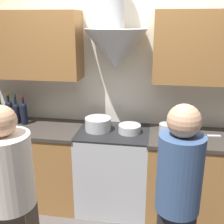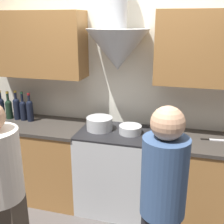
{
  "view_description": "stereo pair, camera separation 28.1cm",
  "coord_description": "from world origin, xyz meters",
  "px_view_note": "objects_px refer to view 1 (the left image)",
  "views": [
    {
      "loc": [
        0.43,
        -2.39,
        2.05
      ],
      "look_at": [
        0.0,
        0.25,
        1.18
      ],
      "focal_mm": 45.0,
      "sensor_mm": 36.0,
      "label": 1
    },
    {
      "loc": [
        0.7,
        -2.33,
        2.05
      ],
      "look_at": [
        0.0,
        0.25,
        1.18
      ],
      "focal_mm": 45.0,
      "sensor_mm": 36.0,
      "label": 2
    }
  ],
  "objects_px": {
    "wine_bottle_4": "(24,112)",
    "stock_pot": "(98,124)",
    "mixing_bowl": "(130,129)",
    "saucepan": "(166,129)",
    "stove_range": "(113,170)",
    "person_foreground_left": "(11,202)",
    "wine_bottle_2": "(9,111)",
    "person_foreground_right": "(177,200)",
    "wine_bottle_3": "(16,112)",
    "wine_bottle_1": "(1,111)"
  },
  "relations": [
    {
      "from": "stove_range",
      "to": "stock_pot",
      "type": "relative_size",
      "value": 3.33
    },
    {
      "from": "wine_bottle_3",
      "to": "stock_pot",
      "type": "relative_size",
      "value": 1.22
    },
    {
      "from": "saucepan",
      "to": "person_foreground_left",
      "type": "relative_size",
      "value": 0.1
    },
    {
      "from": "wine_bottle_2",
      "to": "person_foreground_left",
      "type": "height_order",
      "value": "person_foreground_left"
    },
    {
      "from": "wine_bottle_1",
      "to": "saucepan",
      "type": "xyz_separation_m",
      "value": [
        1.87,
        -0.05,
        -0.08
      ]
    },
    {
      "from": "mixing_bowl",
      "to": "saucepan",
      "type": "height_order",
      "value": "saucepan"
    },
    {
      "from": "wine_bottle_2",
      "to": "saucepan",
      "type": "height_order",
      "value": "wine_bottle_2"
    },
    {
      "from": "wine_bottle_3",
      "to": "person_foreground_right",
      "type": "height_order",
      "value": "person_foreground_right"
    },
    {
      "from": "stock_pot",
      "to": "wine_bottle_3",
      "type": "bearing_deg",
      "value": 176.66
    },
    {
      "from": "wine_bottle_3",
      "to": "saucepan",
      "type": "xyz_separation_m",
      "value": [
        1.68,
        -0.04,
        -0.08
      ]
    },
    {
      "from": "wine_bottle_2",
      "to": "mixing_bowl",
      "type": "bearing_deg",
      "value": -3.24
    },
    {
      "from": "stove_range",
      "to": "wine_bottle_4",
      "type": "bearing_deg",
      "value": 176.66
    },
    {
      "from": "wine_bottle_1",
      "to": "stock_pot",
      "type": "distance_m",
      "value": 1.16
    },
    {
      "from": "wine_bottle_4",
      "to": "stock_pot",
      "type": "distance_m",
      "value": 0.87
    },
    {
      "from": "stove_range",
      "to": "wine_bottle_4",
      "type": "xyz_separation_m",
      "value": [
        -1.03,
        0.06,
        0.6
      ]
    },
    {
      "from": "person_foreground_right",
      "to": "stock_pot",
      "type": "bearing_deg",
      "value": 126.6
    },
    {
      "from": "mixing_bowl",
      "to": "person_foreground_left",
      "type": "relative_size",
      "value": 0.15
    },
    {
      "from": "mixing_bowl",
      "to": "person_foreground_left",
      "type": "height_order",
      "value": "person_foreground_left"
    },
    {
      "from": "stove_range",
      "to": "person_foreground_right",
      "type": "xyz_separation_m",
      "value": [
        0.61,
        -1.04,
        0.41
      ]
    },
    {
      "from": "mixing_bowl",
      "to": "person_foreground_right",
      "type": "distance_m",
      "value": 1.13
    },
    {
      "from": "mixing_bowl",
      "to": "saucepan",
      "type": "distance_m",
      "value": 0.38
    },
    {
      "from": "stove_range",
      "to": "saucepan",
      "type": "height_order",
      "value": "saucepan"
    },
    {
      "from": "wine_bottle_4",
      "to": "wine_bottle_2",
      "type": "bearing_deg",
      "value": 174.56
    },
    {
      "from": "stove_range",
      "to": "mixing_bowl",
      "type": "height_order",
      "value": "mixing_bowl"
    },
    {
      "from": "wine_bottle_4",
      "to": "saucepan",
      "type": "height_order",
      "value": "wine_bottle_4"
    },
    {
      "from": "person_foreground_left",
      "to": "person_foreground_right",
      "type": "relative_size",
      "value": 1.0
    },
    {
      "from": "wine_bottle_2",
      "to": "mixing_bowl",
      "type": "relative_size",
      "value": 1.48
    },
    {
      "from": "stove_range",
      "to": "wine_bottle_2",
      "type": "bearing_deg",
      "value": 176.34
    },
    {
      "from": "wine_bottle_4",
      "to": "person_foreground_left",
      "type": "xyz_separation_m",
      "value": [
        0.51,
        -1.28,
        -0.21
      ]
    },
    {
      "from": "person_foreground_right",
      "to": "wine_bottle_2",
      "type": "bearing_deg",
      "value": 148.62
    },
    {
      "from": "stove_range",
      "to": "mixing_bowl",
      "type": "xyz_separation_m",
      "value": [
        0.17,
        -0.0,
        0.5
      ]
    },
    {
      "from": "saucepan",
      "to": "person_foreground_left",
      "type": "xyz_separation_m",
      "value": [
        -1.07,
        -1.25,
        -0.13
      ]
    },
    {
      "from": "person_foreground_right",
      "to": "stove_range",
      "type": "bearing_deg",
      "value": 120.45
    },
    {
      "from": "saucepan",
      "to": "person_foreground_right",
      "type": "height_order",
      "value": "person_foreground_right"
    },
    {
      "from": "wine_bottle_1",
      "to": "person_foreground_right",
      "type": "xyz_separation_m",
      "value": [
        1.93,
        -1.11,
        -0.18
      ]
    },
    {
      "from": "stove_range",
      "to": "person_foreground_left",
      "type": "height_order",
      "value": "person_foreground_left"
    },
    {
      "from": "stove_range",
      "to": "person_foreground_left",
      "type": "distance_m",
      "value": 1.39
    },
    {
      "from": "wine_bottle_4",
      "to": "stock_pot",
      "type": "height_order",
      "value": "wine_bottle_4"
    },
    {
      "from": "stock_pot",
      "to": "mixing_bowl",
      "type": "xyz_separation_m",
      "value": [
        0.34,
        -0.01,
        -0.03
      ]
    },
    {
      "from": "wine_bottle_3",
      "to": "mixing_bowl",
      "type": "height_order",
      "value": "wine_bottle_3"
    },
    {
      "from": "wine_bottle_1",
      "to": "stock_pot",
      "type": "height_order",
      "value": "wine_bottle_1"
    },
    {
      "from": "wine_bottle_1",
      "to": "mixing_bowl",
      "type": "relative_size",
      "value": 1.41
    },
    {
      "from": "wine_bottle_2",
      "to": "mixing_bowl",
      "type": "distance_m",
      "value": 1.4
    },
    {
      "from": "stove_range",
      "to": "wine_bottle_2",
      "type": "relative_size",
      "value": 2.66
    },
    {
      "from": "wine_bottle_3",
      "to": "person_foreground_left",
      "type": "bearing_deg",
      "value": -64.96
    },
    {
      "from": "wine_bottle_1",
      "to": "saucepan",
      "type": "height_order",
      "value": "wine_bottle_1"
    },
    {
      "from": "wine_bottle_4",
      "to": "person_foreground_right",
      "type": "height_order",
      "value": "person_foreground_right"
    },
    {
      "from": "wine_bottle_1",
      "to": "person_foreground_left",
      "type": "xyz_separation_m",
      "value": [
        0.8,
        -1.3,
        -0.2
      ]
    },
    {
      "from": "person_foreground_left",
      "to": "person_foreground_right",
      "type": "height_order",
      "value": "person_foreground_right"
    },
    {
      "from": "wine_bottle_4",
      "to": "stock_pot",
      "type": "bearing_deg",
      "value": -3.1
    }
  ]
}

